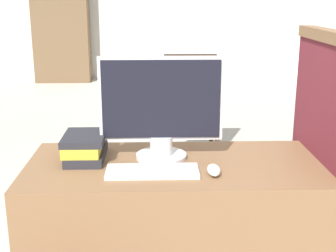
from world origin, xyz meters
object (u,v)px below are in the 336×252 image
Objects in this scene: monitor at (161,110)px; far_chair at (191,107)px; mouse at (214,170)px; book_stack at (85,147)px; keyboard at (152,171)px.

monitor is 1.89m from far_chair.
mouse is 0.12× the size of far_chair.
book_stack reaches higher than mouse.
keyboard is 0.40× the size of far_chair.
monitor is 1.91× the size of book_stack.
monitor is 0.37m from book_stack.
monitor is at bearing -0.64° from book_stack.
book_stack is at bearing -61.02° from far_chair.
mouse is at bearing -20.70° from book_stack.
keyboard is 0.35m from book_stack.
mouse is at bearing -44.38° from far_chair.
book_stack is (-0.34, 0.00, -0.17)m from monitor.
far_chair is (0.28, 1.82, -0.43)m from monitor.
monitor is 0.28m from keyboard.
book_stack is (-0.54, 0.21, 0.04)m from mouse.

